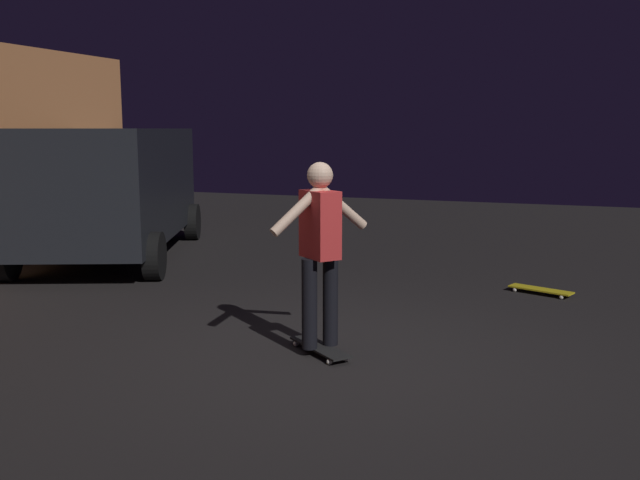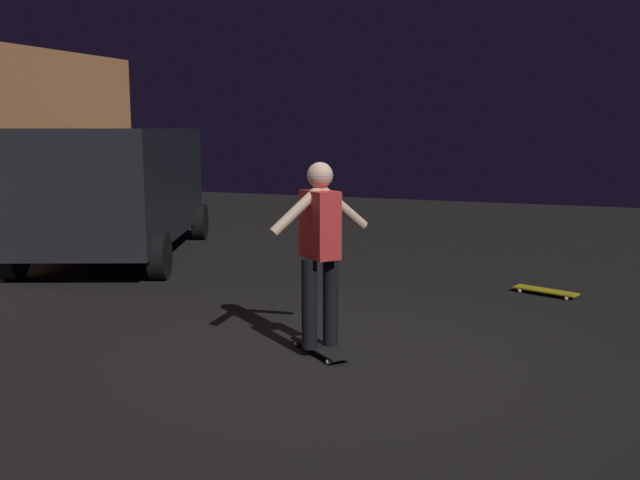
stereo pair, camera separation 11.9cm
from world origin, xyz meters
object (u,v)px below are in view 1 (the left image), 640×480
skateboard_ridden (320,348)px  skater (320,241)px  skateboard_spare (541,290)px  parked_van (112,184)px

skateboard_ridden → skater: (0.00, -0.00, 0.98)m
skateboard_spare → skater: bearing=150.5°
skateboard_ridden → skateboard_spare: same height
skater → skateboard_ridden: bearing=90.0°
parked_van → skateboard_spare: parked_van is taller
skateboard_ridden → skateboard_spare: (3.11, -1.76, 0.00)m
skateboard_spare → skater: skater is taller
skateboard_spare → skater: size_ratio=0.48×
skateboard_ridden → skateboard_spare: bearing=-29.5°
parked_van → skater: bearing=-125.6°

